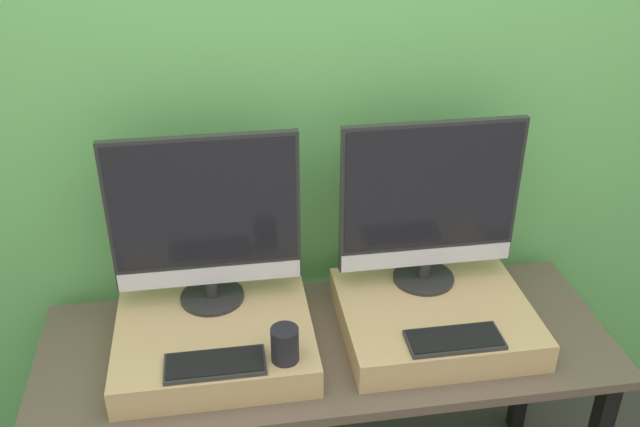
# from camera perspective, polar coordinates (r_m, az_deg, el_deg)

# --- Properties ---
(wall_back) EXTENTS (8.00, 0.04, 2.60)m
(wall_back) POSITION_cam_1_polar(r_m,az_deg,el_deg) (2.17, -0.97, 8.31)
(wall_back) COLOR #66B75B
(wall_back) RESTS_ON ground_plane
(workbench) EXTENTS (1.69, 0.61, 0.71)m
(workbench) POSITION_cam_1_polar(r_m,az_deg,el_deg) (2.19, 0.57, -11.79)
(workbench) COLOR brown
(workbench) RESTS_ON ground_plane
(wooden_riser_left) EXTENTS (0.56, 0.48, 0.09)m
(wooden_riser_left) POSITION_cam_1_polar(r_m,az_deg,el_deg) (2.10, -8.41, -9.87)
(wooden_riser_left) COLOR tan
(wooden_riser_left) RESTS_ON workbench
(monitor_left) EXTENTS (0.54, 0.19, 0.53)m
(monitor_left) POSITION_cam_1_polar(r_m,az_deg,el_deg) (2.03, -9.16, -0.46)
(monitor_left) COLOR #282828
(monitor_left) RESTS_ON wooden_riser_left
(keyboard_left) EXTENTS (0.27, 0.11, 0.01)m
(keyboard_left) POSITION_cam_1_polar(r_m,az_deg,el_deg) (1.93, -8.39, -11.83)
(keyboard_left) COLOR #2D2D2D
(keyboard_left) RESTS_ON wooden_riser_left
(mug) EXTENTS (0.08, 0.08, 0.10)m
(mug) POSITION_cam_1_polar(r_m,az_deg,el_deg) (1.91, -2.83, -10.41)
(mug) COLOR black
(mug) RESTS_ON wooden_riser_left
(wooden_riser_right) EXTENTS (0.56, 0.48, 0.09)m
(wooden_riser_right) POSITION_cam_1_polar(r_m,az_deg,el_deg) (2.18, 9.16, -8.18)
(wooden_riser_right) COLOR tan
(wooden_riser_right) RESTS_ON workbench
(monitor_right) EXTENTS (0.54, 0.19, 0.53)m
(monitor_right) POSITION_cam_1_polar(r_m,az_deg,el_deg) (2.12, 8.79, 0.89)
(monitor_right) COLOR #282828
(monitor_right) RESTS_ON wooden_riser_right
(keyboard_right) EXTENTS (0.27, 0.11, 0.01)m
(keyboard_right) POSITION_cam_1_polar(r_m,az_deg,el_deg) (2.02, 10.71, -9.87)
(keyboard_right) COLOR #2D2D2D
(keyboard_right) RESTS_ON wooden_riser_right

